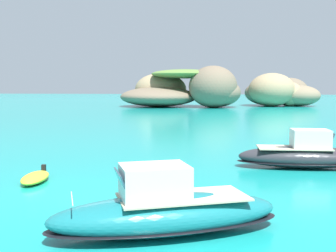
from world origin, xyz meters
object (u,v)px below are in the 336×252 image
islet_large (183,90)px  motorboat_teal (165,211)px  dinghy_tender (35,177)px  islet_small (279,92)px  motorboat_charcoal (304,155)px

islet_large → motorboat_teal: islet_large is taller
islet_large → dinghy_tender: 71.45m
islet_large → islet_small: (20.87, 6.47, -0.49)m
islet_small → motorboat_teal: (-11.66, -83.69, -2.32)m
islet_large → motorboat_teal: bearing=-83.2°
islet_large → islet_small: size_ratio=1.58×
motorboat_teal → dinghy_tender: (-7.26, 5.87, -0.51)m
islet_small → motorboat_charcoal: bearing=-94.6°
islet_small → motorboat_charcoal: (-5.75, -72.15, -2.33)m
motorboat_charcoal → motorboat_teal: bearing=-117.1°
islet_large → motorboat_charcoal: bearing=-77.0°
motorboat_teal → dinghy_tender: bearing=141.1°
islet_small → motorboat_charcoal: 72.42m
motorboat_charcoal → dinghy_tender: bearing=-156.7°
motorboat_charcoal → motorboat_teal: motorboat_teal is taller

